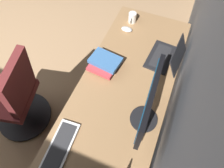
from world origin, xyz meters
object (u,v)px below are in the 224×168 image
(keyboard_main, at_px, (58,150))
(coffee_mug, at_px, (132,18))
(monitor_primary, at_px, (148,104))
(drawer_pedestal, at_px, (115,133))
(laptop_left, at_px, (167,56))
(book_stack_near, at_px, (105,63))
(mouse_spare, at_px, (127,29))
(office_chair, at_px, (17,99))

(keyboard_main, bearing_deg, coffee_mug, 178.15)
(monitor_primary, relative_size, keyboard_main, 1.21)
(drawer_pedestal, bearing_deg, laptop_left, 161.86)
(monitor_primary, relative_size, book_stack_near, 1.94)
(keyboard_main, bearing_deg, laptop_left, 155.20)
(laptop_left, height_order, book_stack_near, laptop_left)
(coffee_mug, bearing_deg, keyboard_main, -1.85)
(laptop_left, distance_m, mouse_spare, 0.48)
(mouse_spare, xyz_separation_m, book_stack_near, (0.46, -0.03, 0.03))
(monitor_primary, height_order, laptop_left, monitor_primary)
(monitor_primary, height_order, coffee_mug, monitor_primary)
(keyboard_main, bearing_deg, mouse_spare, 178.26)
(monitor_primary, bearing_deg, laptop_left, 178.18)
(book_stack_near, bearing_deg, mouse_spare, 176.80)
(mouse_spare, xyz_separation_m, coffee_mug, (-0.13, 0.01, 0.03))
(monitor_primary, xyz_separation_m, office_chair, (0.13, -1.14, -0.52))
(office_chair, bearing_deg, book_stack_near, 124.01)
(drawer_pedestal, distance_m, coffee_mug, 1.10)
(mouse_spare, relative_size, office_chair, 0.11)
(mouse_spare, relative_size, book_stack_near, 0.39)
(monitor_primary, height_order, office_chair, monitor_primary)
(drawer_pedestal, distance_m, monitor_primary, 0.66)
(keyboard_main, relative_size, office_chair, 0.44)
(laptop_left, bearing_deg, coffee_mug, -127.63)
(drawer_pedestal, relative_size, keyboard_main, 1.62)
(coffee_mug, distance_m, office_chair, 1.32)
(monitor_primary, distance_m, coffee_mug, 1.04)
(mouse_spare, distance_m, book_stack_near, 0.46)
(drawer_pedestal, height_order, laptop_left, laptop_left)
(keyboard_main, distance_m, office_chair, 0.80)
(book_stack_near, relative_size, coffee_mug, 2.31)
(monitor_primary, bearing_deg, coffee_mug, -156.16)
(laptop_left, relative_size, book_stack_near, 1.34)
(office_chair, bearing_deg, coffee_mug, 145.71)
(keyboard_main, bearing_deg, monitor_primary, 133.16)
(mouse_spare, bearing_deg, monitor_primary, 27.59)
(laptop_left, xyz_separation_m, mouse_spare, (-0.20, -0.44, -0.03))
(monitor_primary, distance_m, mouse_spare, 0.93)
(monitor_primary, height_order, mouse_spare, monitor_primary)
(laptop_left, relative_size, office_chair, 0.37)
(laptop_left, distance_m, coffee_mug, 0.54)
(coffee_mug, xyz_separation_m, office_chair, (1.06, -0.72, -0.32))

